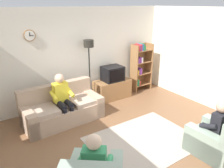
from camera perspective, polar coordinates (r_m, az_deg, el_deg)
ground_plane at (r=4.86m, az=6.51°, el=-14.84°), size 12.00×12.00×0.00m
back_wall_assembly at (r=6.39m, az=-8.65°, el=7.11°), size 6.20×0.17×2.70m
right_wall at (r=6.42m, az=27.05°, el=5.15°), size 0.12×5.80×2.70m
couch at (r=5.60m, az=-12.80°, el=-6.46°), size 1.94×0.96×0.90m
tv_stand at (r=6.78m, az=0.04°, el=-1.30°), size 1.10×0.56×0.58m
tv at (r=6.59m, az=0.16°, el=2.74°), size 0.60×0.49×0.44m
bookshelf at (r=7.33m, az=7.26°, el=4.79°), size 0.68×0.36×1.58m
floor_lamp at (r=6.17m, az=-6.02°, el=7.70°), size 0.28×0.28×1.85m
armchair_near_bookshelf at (r=4.82m, az=25.42°, el=-13.13°), size 0.84×0.92×0.90m
area_rug at (r=4.91m, az=8.20°, el=-14.41°), size 2.20×1.70×0.01m
person_on_couch at (r=5.34m, az=-12.72°, el=-3.23°), size 0.52×0.55×1.24m
person_in_left_armchair at (r=3.41m, az=-4.35°, el=-19.53°), size 0.62×0.64×1.12m
person_in_right_armchair at (r=4.69m, az=25.05°, el=-9.49°), size 0.52×0.55×1.12m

